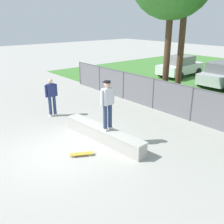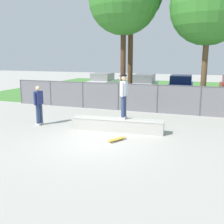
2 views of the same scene
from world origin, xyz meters
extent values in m
plane|color=#ADAAA3|center=(0.00, 0.00, 0.00)|extent=(80.00, 80.00, 0.00)
cube|color=#478438|center=(0.00, 16.40, 0.01)|extent=(28.12, 20.00, 0.02)
cube|color=#A8A59E|center=(0.30, 1.74, 0.26)|extent=(3.88, 0.75, 0.51)
cube|color=beige|center=(0.30, 1.74, 0.54)|extent=(3.92, 0.79, 0.06)
cube|color=beige|center=(0.53, 1.63, 0.62)|extent=(0.26, 0.11, 0.10)
cube|color=beige|center=(0.53, 1.85, 0.62)|extent=(0.26, 0.11, 0.10)
cylinder|color=navy|center=(0.56, 1.63, 1.11)|extent=(0.15, 0.15, 0.88)
cylinder|color=navy|center=(0.56, 1.85, 1.11)|extent=(0.15, 0.15, 0.88)
cube|color=silver|center=(0.56, 1.74, 1.85)|extent=(0.22, 0.38, 0.60)
cylinder|color=silver|center=(0.56, 1.49, 1.83)|extent=(0.10, 0.10, 0.58)
cylinder|color=silver|center=(0.56, 1.99, 1.83)|extent=(0.10, 0.10, 0.58)
sphere|color=tan|center=(0.56, 1.74, 2.28)|extent=(0.22, 0.22, 0.22)
cylinder|color=black|center=(0.56, 1.74, 2.38)|extent=(0.23, 0.23, 0.06)
cube|color=black|center=(0.43, 1.73, 2.36)|extent=(0.12, 0.20, 0.02)
cube|color=gold|center=(0.70, 0.48, 0.08)|extent=(0.55, 0.80, 0.02)
cube|color=#B2B2B7|center=(0.83, 0.72, 0.06)|extent=(0.15, 0.12, 0.02)
cube|color=#B2B2B7|center=(0.57, 0.24, 0.06)|extent=(0.15, 0.12, 0.02)
cylinder|color=silver|center=(0.90, 0.68, 0.03)|extent=(0.05, 0.06, 0.05)
cylinder|color=silver|center=(0.75, 0.76, 0.03)|extent=(0.05, 0.06, 0.05)
cylinder|color=silver|center=(0.64, 0.20, 0.03)|extent=(0.05, 0.06, 0.05)
cylinder|color=silver|center=(0.49, 0.29, 0.03)|extent=(0.05, 0.06, 0.05)
cylinder|color=#4C4C51|center=(-8.06, 6.10, 0.80)|extent=(0.07, 0.07, 1.61)
cylinder|color=#4C4C51|center=(-5.76, 6.10, 0.80)|extent=(0.07, 0.07, 1.61)
cylinder|color=#4C4C51|center=(-3.45, 6.10, 0.80)|extent=(0.07, 0.07, 1.61)
cylinder|color=#4C4C51|center=(-1.15, 6.10, 0.80)|extent=(0.07, 0.07, 1.61)
cylinder|color=#4C4C51|center=(1.15, 6.10, 0.80)|extent=(0.07, 0.07, 1.61)
cylinder|color=#4C4C51|center=(3.45, 6.10, 0.80)|extent=(0.07, 0.07, 1.61)
cylinder|color=#4C4C51|center=(0.00, 6.10, 1.58)|extent=(16.12, 0.05, 0.05)
cube|color=slate|center=(0.00, 6.10, 0.80)|extent=(16.12, 0.01, 1.61)
cylinder|color=#47301E|center=(-1.15, 7.00, 2.42)|extent=(0.32, 0.32, 4.85)
cylinder|color=#513823|center=(-0.95, 7.85, 2.72)|extent=(0.32, 0.32, 5.44)
cylinder|color=brown|center=(3.51, 7.53, 2.12)|extent=(0.32, 0.32, 4.23)
sphere|color=#337528|center=(3.51, 7.53, 5.81)|extent=(4.20, 4.20, 4.20)
cube|color=silver|center=(-5.20, 13.86, 0.67)|extent=(2.00, 4.28, 0.70)
cube|color=gray|center=(-5.19, 13.71, 1.34)|extent=(1.70, 2.18, 0.64)
cylinder|color=black|center=(-6.16, 15.12, 0.32)|extent=(0.25, 0.65, 0.64)
cylinder|color=black|center=(-4.36, 15.21, 0.32)|extent=(0.25, 0.65, 0.64)
cylinder|color=black|center=(-6.04, 12.52, 0.32)|extent=(0.25, 0.65, 0.64)
cylinder|color=black|center=(-4.24, 12.61, 0.32)|extent=(0.25, 0.65, 0.64)
cube|color=#B7BABF|center=(-1.31, 13.45, 0.67)|extent=(2.00, 4.28, 0.70)
cube|color=slate|center=(-1.31, 13.30, 1.34)|extent=(1.70, 2.18, 0.64)
cylinder|color=black|center=(-2.28, 14.71, 0.32)|extent=(0.25, 0.65, 0.64)
cylinder|color=black|center=(-0.48, 14.80, 0.32)|extent=(0.25, 0.65, 0.64)
cylinder|color=black|center=(-2.15, 12.11, 0.32)|extent=(0.25, 0.65, 0.64)
cylinder|color=black|center=(-0.35, 12.20, 0.32)|extent=(0.25, 0.65, 0.64)
cube|color=#233D9E|center=(1.70, 13.34, 0.67)|extent=(2.00, 4.28, 0.70)
cube|color=navy|center=(1.71, 13.19, 1.34)|extent=(1.70, 2.18, 0.64)
cylinder|color=black|center=(0.74, 14.60, 0.32)|extent=(0.25, 0.65, 0.64)
cylinder|color=black|center=(2.54, 14.69, 0.32)|extent=(0.25, 0.65, 0.64)
cylinder|color=black|center=(0.86, 12.00, 0.32)|extent=(0.25, 0.65, 0.64)
cylinder|color=black|center=(2.66, 12.09, 0.32)|extent=(0.25, 0.65, 0.64)
cylinder|color=black|center=(4.66, 15.08, 0.32)|extent=(0.25, 0.65, 0.64)
cylinder|color=black|center=(4.78, 12.48, 0.32)|extent=(0.25, 0.65, 0.64)
cube|color=beige|center=(-3.51, 1.46, 0.05)|extent=(0.27, 0.14, 0.10)
cube|color=beige|center=(-3.49, 1.67, 0.05)|extent=(0.27, 0.14, 0.10)
cylinder|color=navy|center=(-3.48, 1.45, 0.54)|extent=(0.15, 0.15, 0.88)
cylinder|color=navy|center=(-3.46, 1.67, 0.54)|extent=(0.15, 0.15, 0.88)
cube|color=navy|center=(-3.47, 1.56, 1.28)|extent=(0.26, 0.40, 0.60)
cylinder|color=navy|center=(-3.50, 1.31, 1.26)|extent=(0.10, 0.10, 0.58)
cylinder|color=navy|center=(-3.44, 1.81, 1.26)|extent=(0.10, 0.10, 0.58)
sphere|color=beige|center=(-3.47, 1.56, 1.71)|extent=(0.22, 0.22, 0.22)
camera|label=1|loc=(7.38, -3.67, 4.41)|focal=41.34mm
camera|label=2|loc=(3.84, -8.72, 3.15)|focal=43.15mm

